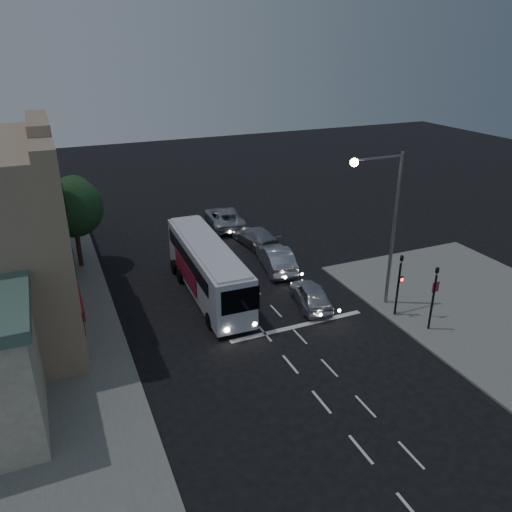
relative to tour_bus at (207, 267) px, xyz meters
name	(u,v)px	position (x,y,z in m)	size (l,w,h in m)	color
ground	(281,353)	(1.34, -7.63, -1.83)	(120.00, 120.00, 0.00)	black
sidewalk_far	(3,329)	(-11.66, 0.37, -1.77)	(12.00, 50.00, 0.12)	slate
road_markings	(276,318)	(2.62, -4.32, -1.82)	(8.00, 30.55, 0.01)	silver
tour_bus	(207,267)	(0.00, 0.00, 0.00)	(2.64, 11.07, 3.38)	silver
car_suv	(311,295)	(5.11, -3.83, -1.11)	(1.69, 4.20, 1.43)	silver
car_sedan_a	(276,258)	(5.43, 1.60, -1.01)	(1.72, 4.94, 1.63)	#A7AAB6
car_sedan_b	(255,236)	(5.85, 6.25, -1.12)	(1.99, 4.90, 1.42)	#9596A3
car_sedan_c	(224,218)	(5.09, 11.05, -1.02)	(2.67, 5.80, 1.61)	#A8AAB1
traffic_signal_main	(399,278)	(8.94, -6.85, 0.59)	(0.25, 0.35, 4.10)	black
traffic_signal_side	(434,291)	(9.64, -8.83, 0.59)	(0.18, 0.15, 4.10)	black
regulatory_sign	(434,293)	(10.64, -7.86, -0.23)	(0.45, 0.12, 2.20)	slate
streetlight	(386,214)	(8.68, -5.43, 3.91)	(3.32, 0.44, 9.00)	slate
street_tree	(72,205)	(-6.87, 7.40, 2.67)	(4.00, 4.00, 6.20)	black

